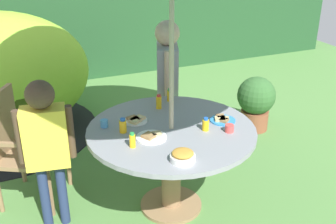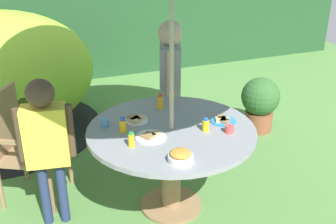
# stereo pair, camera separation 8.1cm
# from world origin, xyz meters

# --- Properties ---
(ground_plane) EXTENTS (10.00, 10.00, 0.02)m
(ground_plane) POSITION_xyz_m (0.00, 0.00, -0.01)
(ground_plane) COLOR #548442
(hedge_backdrop) EXTENTS (9.00, 0.70, 2.10)m
(hedge_backdrop) POSITION_xyz_m (0.00, 3.74, 1.05)
(hedge_backdrop) COLOR #234C28
(hedge_backdrop) RESTS_ON ground_plane
(garden_table) EXTENTS (1.32, 1.32, 0.74)m
(garden_table) POSITION_xyz_m (0.00, 0.00, 0.59)
(garden_table) COLOR #93704C
(garden_table) RESTS_ON ground_plane
(wooden_chair) EXTENTS (0.65, 0.66, 0.97)m
(wooden_chair) POSITION_xyz_m (-1.11, 0.62, 0.53)
(wooden_chair) COLOR #93704C
(wooden_chair) RESTS_ON ground_plane
(potted_plant) EXTENTS (0.44, 0.44, 0.63)m
(potted_plant) POSITION_xyz_m (1.47, 0.97, 0.35)
(potted_plant) COLOR brown
(potted_plant) RESTS_ON ground_plane
(child_in_grey_shirt) EXTENTS (0.31, 0.44, 1.38)m
(child_in_grey_shirt) POSITION_xyz_m (0.33, 0.87, 0.88)
(child_in_grey_shirt) COLOR #3F3F47
(child_in_grey_shirt) RESTS_ON ground_plane
(child_in_yellow_shirt) EXTENTS (0.41, 0.22, 1.21)m
(child_in_yellow_shirt) POSITION_xyz_m (-0.93, 0.15, 0.78)
(child_in_yellow_shirt) COLOR navy
(child_in_yellow_shirt) RESTS_ON ground_plane
(snack_bowl) EXTENTS (0.17, 0.17, 0.08)m
(snack_bowl) POSITION_xyz_m (-0.12, -0.48, 0.78)
(snack_bowl) COLOR white
(snack_bowl) RESTS_ON garden_table
(plate_far_right) EXTENTS (0.19, 0.19, 0.03)m
(plate_far_right) POSITION_xyz_m (-0.22, 0.22, 0.75)
(plate_far_right) COLOR white
(plate_far_right) RESTS_ON garden_table
(plate_near_left) EXTENTS (0.23, 0.23, 0.03)m
(plate_near_left) POSITION_xyz_m (-0.20, -0.09, 0.75)
(plate_near_left) COLOR white
(plate_near_left) RESTS_ON garden_table
(plate_mid_left) EXTENTS (0.21, 0.21, 0.03)m
(plate_mid_left) POSITION_xyz_m (0.43, -0.04, 0.75)
(plate_mid_left) COLOR #338CD8
(plate_mid_left) RESTS_ON garden_table
(juice_bottle_near_right) EXTENTS (0.05, 0.05, 0.12)m
(juice_bottle_near_right) POSITION_xyz_m (0.20, 0.51, 0.79)
(juice_bottle_near_right) COLOR yellow
(juice_bottle_near_right) RESTS_ON garden_table
(juice_bottle_far_left) EXTENTS (0.06, 0.06, 0.12)m
(juice_bottle_far_left) POSITION_xyz_m (-0.37, 0.08, 0.79)
(juice_bottle_far_left) COLOR yellow
(juice_bottle_far_left) RESTS_ON garden_table
(juice_bottle_center_front) EXTENTS (0.05, 0.05, 0.11)m
(juice_bottle_center_front) POSITION_xyz_m (-0.37, -0.16, 0.79)
(juice_bottle_center_front) COLOR yellow
(juice_bottle_center_front) RESTS_ON garden_table
(juice_bottle_center_back) EXTENTS (0.05, 0.05, 0.13)m
(juice_bottle_center_back) POSITION_xyz_m (0.05, 0.39, 0.80)
(juice_bottle_center_back) COLOR yellow
(juice_bottle_center_back) RESTS_ON garden_table
(juice_bottle_mid_right) EXTENTS (0.05, 0.05, 0.11)m
(juice_bottle_mid_right) POSITION_xyz_m (0.23, -0.13, 0.79)
(juice_bottle_mid_right) COLOR yellow
(juice_bottle_mid_right) RESTS_ON garden_table
(cup_near) EXTENTS (0.06, 0.06, 0.06)m
(cup_near) POSITION_xyz_m (-0.47, 0.23, 0.77)
(cup_near) COLOR #4C99D8
(cup_near) RESTS_ON garden_table
(cup_far) EXTENTS (0.07, 0.07, 0.06)m
(cup_far) POSITION_xyz_m (0.38, -0.23, 0.77)
(cup_far) COLOR #E04C47
(cup_far) RESTS_ON garden_table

